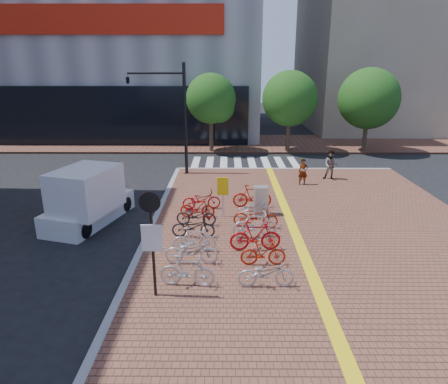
{
  "coord_description": "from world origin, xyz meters",
  "views": [
    {
      "loc": [
        -0.81,
        -13.53,
        6.72
      ],
      "look_at": [
        -0.91,
        3.3,
        1.3
      ],
      "focal_mm": 32.0,
      "sensor_mm": 36.0,
      "label": 1
    }
  ],
  "objects_px": {
    "bike_8": "(263,253)",
    "yellow_sign": "(223,190)",
    "bike_1": "(192,251)",
    "bike_2": "(194,240)",
    "bike_7": "(266,273)",
    "bike_6": "(202,200)",
    "bike_13": "(252,196)",
    "bike_4": "(196,215)",
    "utility_box": "(261,201)",
    "traffic_light_pole": "(159,98)",
    "bike_0": "(187,271)",
    "pedestrian_a": "(303,172)",
    "bike_5": "(197,208)",
    "box_truck": "(87,196)",
    "bike_9": "(255,236)",
    "bike_12": "(254,209)",
    "notice_sign": "(152,232)",
    "bike_3": "(193,227)",
    "pedestrian_b": "(331,165)",
    "bike_11": "(256,216)",
    "bike_10": "(255,224)"
  },
  "relations": [
    {
      "from": "bike_2",
      "to": "bike_7",
      "type": "distance_m",
      "value": 3.38
    },
    {
      "from": "bike_1",
      "to": "notice_sign",
      "type": "bearing_deg",
      "value": 155.6
    },
    {
      "from": "bike_1",
      "to": "utility_box",
      "type": "bearing_deg",
      "value": -30.0
    },
    {
      "from": "bike_8",
      "to": "bike_7",
      "type": "bearing_deg",
      "value": 177.68
    },
    {
      "from": "bike_0",
      "to": "bike_7",
      "type": "height_order",
      "value": "bike_0"
    },
    {
      "from": "bike_0",
      "to": "yellow_sign",
      "type": "relative_size",
      "value": 0.93
    },
    {
      "from": "bike_3",
      "to": "traffic_light_pole",
      "type": "xyz_separation_m",
      "value": [
        -2.74,
        9.79,
        4.15
      ]
    },
    {
      "from": "bike_2",
      "to": "bike_7",
      "type": "relative_size",
      "value": 0.92
    },
    {
      "from": "bike_0",
      "to": "bike_13",
      "type": "height_order",
      "value": "bike_13"
    },
    {
      "from": "bike_4",
      "to": "utility_box",
      "type": "distance_m",
      "value": 3.12
    },
    {
      "from": "bike_8",
      "to": "bike_13",
      "type": "bearing_deg",
      "value": -0.78
    },
    {
      "from": "bike_11",
      "to": "utility_box",
      "type": "distance_m",
      "value": 1.56
    },
    {
      "from": "notice_sign",
      "to": "bike_3",
      "type": "bearing_deg",
      "value": 79.31
    },
    {
      "from": "bike_2",
      "to": "bike_3",
      "type": "distance_m",
      "value": 1.31
    },
    {
      "from": "bike_5",
      "to": "bike_9",
      "type": "distance_m",
      "value": 4.02
    },
    {
      "from": "bike_3",
      "to": "pedestrian_b",
      "type": "bearing_deg",
      "value": -39.76
    },
    {
      "from": "bike_4",
      "to": "yellow_sign",
      "type": "distance_m",
      "value": 1.69
    },
    {
      "from": "bike_9",
      "to": "bike_12",
      "type": "bearing_deg",
      "value": -6.85
    },
    {
      "from": "pedestrian_b",
      "to": "bike_10",
      "type": "bearing_deg",
      "value": -101.43
    },
    {
      "from": "bike_5",
      "to": "yellow_sign",
      "type": "height_order",
      "value": "yellow_sign"
    },
    {
      "from": "bike_5",
      "to": "bike_1",
      "type": "bearing_deg",
      "value": -174.16
    },
    {
      "from": "bike_7",
      "to": "notice_sign",
      "type": "bearing_deg",
      "value": 98.0
    },
    {
      "from": "bike_9",
      "to": "bike_10",
      "type": "xyz_separation_m",
      "value": [
        0.07,
        1.15,
        -0.02
      ]
    },
    {
      "from": "bike_2",
      "to": "notice_sign",
      "type": "height_order",
      "value": "notice_sign"
    },
    {
      "from": "bike_1",
      "to": "bike_8",
      "type": "relative_size",
      "value": 1.18
    },
    {
      "from": "bike_0",
      "to": "box_truck",
      "type": "xyz_separation_m",
      "value": [
        -4.9,
        5.58,
        0.57
      ]
    },
    {
      "from": "bike_5",
      "to": "bike_12",
      "type": "bearing_deg",
      "value": -85.7
    },
    {
      "from": "bike_3",
      "to": "bike_6",
      "type": "bearing_deg",
      "value": -0.25
    },
    {
      "from": "bike_9",
      "to": "notice_sign",
      "type": "xyz_separation_m",
      "value": [
        -3.17,
        -3.08,
        1.49
      ]
    },
    {
      "from": "pedestrian_a",
      "to": "utility_box",
      "type": "bearing_deg",
      "value": -122.11
    },
    {
      "from": "bike_4",
      "to": "bike_6",
      "type": "xyz_separation_m",
      "value": [
        0.11,
        1.97,
        0.02
      ]
    },
    {
      "from": "bike_5",
      "to": "bike_13",
      "type": "relative_size",
      "value": 0.84
    },
    {
      "from": "bike_5",
      "to": "bike_13",
      "type": "height_order",
      "value": "bike_13"
    },
    {
      "from": "bike_5",
      "to": "bike_0",
      "type": "bearing_deg",
      "value": -174.67
    },
    {
      "from": "bike_13",
      "to": "pedestrian_a",
      "type": "distance_m",
      "value": 4.9
    },
    {
      "from": "bike_8",
      "to": "yellow_sign",
      "type": "xyz_separation_m",
      "value": [
        -1.41,
        4.5,
        0.81
      ]
    },
    {
      "from": "bike_0",
      "to": "bike_9",
      "type": "distance_m",
      "value": 3.38
    },
    {
      "from": "bike_9",
      "to": "pedestrian_a",
      "type": "distance_m",
      "value": 9.04
    },
    {
      "from": "bike_13",
      "to": "pedestrian_b",
      "type": "relative_size",
      "value": 1.05
    },
    {
      "from": "bike_4",
      "to": "bike_7",
      "type": "distance_m",
      "value": 5.54
    },
    {
      "from": "bike_6",
      "to": "bike_13",
      "type": "xyz_separation_m",
      "value": [
        2.41,
        0.26,
        0.09
      ]
    },
    {
      "from": "utility_box",
      "to": "yellow_sign",
      "type": "relative_size",
      "value": 0.72
    },
    {
      "from": "bike_5",
      "to": "bike_13",
      "type": "bearing_deg",
      "value": -56.97
    },
    {
      "from": "utility_box",
      "to": "traffic_light_pole",
      "type": "height_order",
      "value": "traffic_light_pole"
    },
    {
      "from": "yellow_sign",
      "to": "traffic_light_pole",
      "type": "bearing_deg",
      "value": 117.1
    },
    {
      "from": "bike_5",
      "to": "pedestrian_a",
      "type": "height_order",
      "value": "pedestrian_a"
    },
    {
      "from": "bike_3",
      "to": "bike_9",
      "type": "bearing_deg",
      "value": -113.89
    },
    {
      "from": "traffic_light_pole",
      "to": "bike_1",
      "type": "bearing_deg",
      "value": -76.62
    },
    {
      "from": "pedestrian_a",
      "to": "utility_box",
      "type": "xyz_separation_m",
      "value": [
        -2.77,
        -4.75,
        -0.08
      ]
    },
    {
      "from": "bike_1",
      "to": "bike_13",
      "type": "height_order",
      "value": "bike_13"
    }
  ]
}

